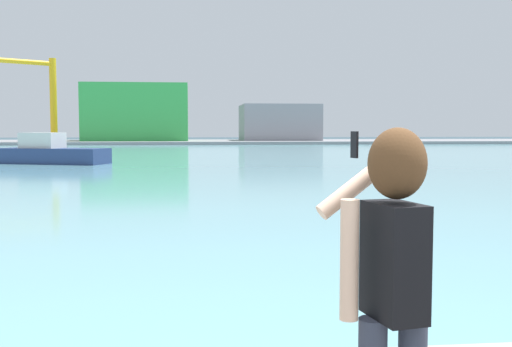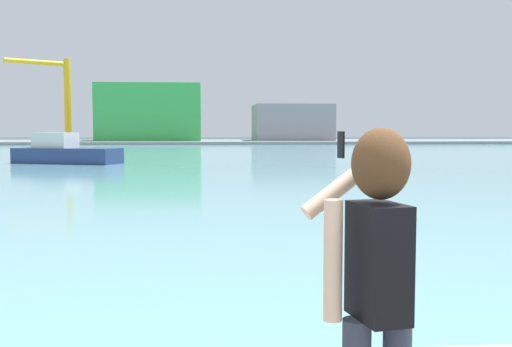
# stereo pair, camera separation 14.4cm
# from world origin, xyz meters

# --- Properties ---
(ground_plane) EXTENTS (220.00, 220.00, 0.00)m
(ground_plane) POSITION_xyz_m (0.00, 50.00, 0.00)
(ground_plane) COLOR #334751
(harbor_water) EXTENTS (140.00, 100.00, 0.02)m
(harbor_water) POSITION_xyz_m (0.00, 52.00, 0.01)
(harbor_water) COLOR #6BA8B2
(harbor_water) RESTS_ON ground_plane
(far_shore_dock) EXTENTS (140.00, 20.00, 0.43)m
(far_shore_dock) POSITION_xyz_m (0.00, 92.00, 0.21)
(far_shore_dock) COLOR gray
(far_shore_dock) RESTS_ON ground_plane
(person_photographer) EXTENTS (0.53, 0.55, 1.74)m
(person_photographer) POSITION_xyz_m (-0.44, 0.22, 1.55)
(person_photographer) COLOR #2D3342
(person_photographer) RESTS_ON quay_promenade
(boat_moored) EXTENTS (7.17, 4.61, 1.97)m
(boat_moored) POSITION_xyz_m (-10.13, 37.08, 0.72)
(boat_moored) COLOR navy
(boat_moored) RESTS_ON harbor_water
(warehouse_left) EXTENTS (15.50, 10.95, 8.53)m
(warehouse_left) POSITION_xyz_m (-9.50, 92.41, 4.70)
(warehouse_left) COLOR green
(warehouse_left) RESTS_ON far_shore_dock
(warehouse_right) EXTENTS (11.92, 10.87, 5.57)m
(warehouse_right) POSITION_xyz_m (12.58, 92.97, 3.21)
(warehouse_right) COLOR gray
(warehouse_right) RESTS_ON far_shore_dock
(port_crane) EXTENTS (8.11, 5.74, 12.06)m
(port_crane) POSITION_xyz_m (-22.28, 88.84, 7.85)
(port_crane) COLOR yellow
(port_crane) RESTS_ON far_shore_dock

